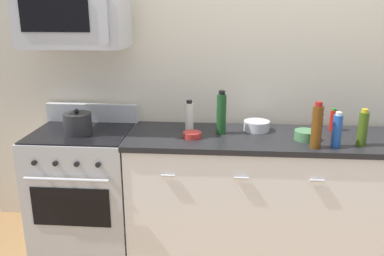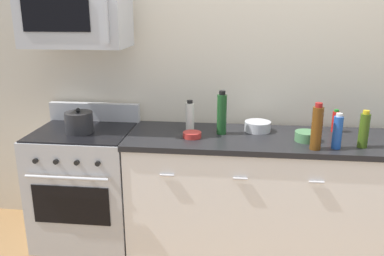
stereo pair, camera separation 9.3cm
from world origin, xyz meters
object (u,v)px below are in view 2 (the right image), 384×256
bottle_hot_sauce_red (335,121)px  range_oven (87,184)px  bottle_wine_amber (317,128)px  bowl_green_glaze (306,136)px  bowl_steel_prep (258,126)px  stockpot (79,122)px  bowl_red_small (192,135)px  bottle_vinegar_white (190,116)px  bottle_olive_oil (364,130)px  microwave (76,19)px  bottle_wine_green (222,114)px  bottle_soda_blue (337,132)px

bottle_hot_sauce_red → range_oven: bearing=-174.4°
bottle_wine_amber → bowl_green_glaze: (-0.03, 0.17, -0.12)m
bottle_wine_amber → bowl_green_glaze: 0.21m
bowl_green_glaze → range_oven: bearing=178.0°
bowl_steel_prep → stockpot: bearing=-171.8°
bowl_green_glaze → bowl_red_small: bearing=-178.9°
bottle_vinegar_white → stockpot: (-0.82, -0.14, -0.03)m
range_oven → bottle_vinegar_white: 1.00m
bottle_vinegar_white → stockpot: size_ratio=1.15×
bottle_olive_oil → bowl_green_glaze: bearing=164.8°
bottle_vinegar_white → bowl_steel_prep: size_ratio=1.20×
microwave → stockpot: 0.76m
bottle_wine_green → stockpot: 1.07m
bottle_wine_green → stockpot: bearing=-174.9°
range_oven → bowl_green_glaze: (1.67, -0.06, 0.49)m
bottle_soda_blue → bowl_red_small: bottle_soda_blue is taller
bottle_hot_sauce_red → bottle_olive_oil: (0.11, -0.34, 0.04)m
bottle_wine_green → bowl_steel_prep: (0.27, 0.10, -0.12)m
range_oven → bottle_wine_green: (1.07, 0.04, 0.61)m
bottle_vinegar_white → stockpot: bearing=-170.3°
range_oven → bottle_olive_oil: size_ratio=4.16×
bowl_steel_prep → range_oven: bearing=-174.0°
bottle_vinegar_white → stockpot: 0.84m
bottle_soda_blue → bowl_red_small: size_ratio=1.80×
microwave → bowl_steel_prep: (1.34, 0.10, -0.79)m
bowl_red_small → microwave: bearing=172.0°
bottle_wine_amber → bottle_olive_oil: size_ratio=1.24×
bottle_olive_oil → bowl_red_small: bottle_olive_oil is taller
bottle_vinegar_white → range_oven: bearing=-173.9°
range_oven → bottle_soda_blue: 1.94m
bowl_red_small → stockpot: bearing=178.5°
bowl_green_glaze → stockpot: (-1.67, 0.01, 0.05)m
bottle_vinegar_white → bowl_red_small: bottle_vinegar_white is taller
bowl_green_glaze → bowl_steel_prep: 0.39m
microwave → bowl_green_glaze: (1.67, -0.10, -0.79)m
range_oven → bottle_soda_blue: bottle_soda_blue is taller
bottle_olive_oil → bottle_wine_green: size_ratio=0.79×
bottle_hot_sauce_red → bottle_olive_oil: bearing=-72.9°
range_oven → bowl_steel_prep: bearing=6.0°
bottle_olive_oil → bottle_soda_blue: bearing=-166.8°
bottle_olive_oil → bowl_steel_prep: (-0.69, 0.30, -0.08)m
bottle_hot_sauce_red → bowl_green_glaze: bearing=-135.3°
bowl_red_small → bottle_vinegar_white: bearing=102.1°
bottle_wine_amber → bottle_olive_oil: bottle_wine_amber is taller
microwave → bottle_soda_blue: microwave is taller
bottle_olive_oil → bowl_green_glaze: 0.38m
range_oven → microwave: 1.28m
bottle_wine_amber → bowl_steel_prep: (-0.36, 0.37, -0.11)m
range_oven → bottle_vinegar_white: (0.82, 0.09, 0.56)m
range_oven → bowl_red_small: 0.98m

